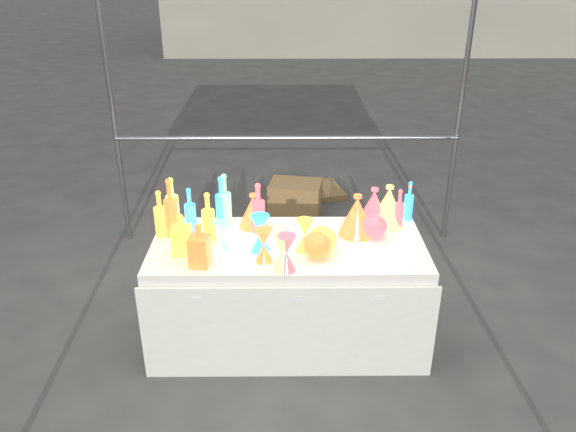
{
  "coord_description": "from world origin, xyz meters",
  "views": [
    {
      "loc": [
        -0.03,
        -3.25,
        2.51
      ],
      "look_at": [
        0.0,
        0.0,
        0.95
      ],
      "focal_mm": 35.0,
      "sensor_mm": 36.0,
      "label": 1
    }
  ],
  "objects_px": {
    "display_table": "(288,292)",
    "decanter_0": "(181,234)",
    "globe_0": "(322,241)",
    "lampshade_0": "(253,210)",
    "hourglass_0": "(264,245)",
    "cardboard_box_closed": "(295,200)",
    "bottle_0": "(160,213)"
  },
  "relations": [
    {
      "from": "decanter_0",
      "to": "globe_0",
      "type": "distance_m",
      "value": 0.89
    },
    {
      "from": "display_table",
      "to": "globe_0",
      "type": "height_order",
      "value": "globe_0"
    },
    {
      "from": "bottle_0",
      "to": "hourglass_0",
      "type": "bearing_deg",
      "value": -26.4
    },
    {
      "from": "cardboard_box_closed",
      "to": "decanter_0",
      "type": "height_order",
      "value": "decanter_0"
    },
    {
      "from": "cardboard_box_closed",
      "to": "lampshade_0",
      "type": "height_order",
      "value": "lampshade_0"
    },
    {
      "from": "decanter_0",
      "to": "hourglass_0",
      "type": "relative_size",
      "value": 1.26
    },
    {
      "from": "display_table",
      "to": "decanter_0",
      "type": "bearing_deg",
      "value": -169.81
    },
    {
      "from": "decanter_0",
      "to": "hourglass_0",
      "type": "height_order",
      "value": "decanter_0"
    },
    {
      "from": "display_table",
      "to": "hourglass_0",
      "type": "relative_size",
      "value": 8.35
    },
    {
      "from": "decanter_0",
      "to": "globe_0",
      "type": "relative_size",
      "value": 1.47
    },
    {
      "from": "cardboard_box_closed",
      "to": "globe_0",
      "type": "xyz_separation_m",
      "value": [
        0.13,
        -2.09,
        0.64
      ]
    },
    {
      "from": "bottle_0",
      "to": "globe_0",
      "type": "bearing_deg",
      "value": -12.56
    },
    {
      "from": "globe_0",
      "to": "decanter_0",
      "type": "bearing_deg",
      "value": -179.08
    },
    {
      "from": "cardboard_box_closed",
      "to": "hourglass_0",
      "type": "xyz_separation_m",
      "value": [
        -0.24,
        -2.2,
        0.67
      ]
    },
    {
      "from": "display_table",
      "to": "lampshade_0",
      "type": "xyz_separation_m",
      "value": [
        -0.24,
        0.27,
        0.5
      ]
    },
    {
      "from": "lampshade_0",
      "to": "bottle_0",
      "type": "bearing_deg",
      "value": -149.69
    },
    {
      "from": "display_table",
      "to": "bottle_0",
      "type": "xyz_separation_m",
      "value": [
        -0.85,
        0.13,
        0.54
      ]
    },
    {
      "from": "hourglass_0",
      "to": "globe_0",
      "type": "xyz_separation_m",
      "value": [
        0.37,
        0.11,
        -0.03
      ]
    },
    {
      "from": "bottle_0",
      "to": "decanter_0",
      "type": "relative_size",
      "value": 1.18
    },
    {
      "from": "decanter_0",
      "to": "hourglass_0",
      "type": "distance_m",
      "value": 0.53
    },
    {
      "from": "display_table",
      "to": "cardboard_box_closed",
      "type": "distance_m",
      "value": 1.99
    },
    {
      "from": "decanter_0",
      "to": "lampshade_0",
      "type": "height_order",
      "value": "decanter_0"
    },
    {
      "from": "hourglass_0",
      "to": "lampshade_0",
      "type": "xyz_separation_m",
      "value": [
        -0.09,
        0.48,
        0.01
      ]
    },
    {
      "from": "bottle_0",
      "to": "globe_0",
      "type": "height_order",
      "value": "bottle_0"
    },
    {
      "from": "lampshade_0",
      "to": "globe_0",
      "type": "bearing_deg",
      "value": -21.35
    },
    {
      "from": "bottle_0",
      "to": "globe_0",
      "type": "distance_m",
      "value": 1.1
    },
    {
      "from": "hourglass_0",
      "to": "cardboard_box_closed",
      "type": "bearing_deg",
      "value": 83.74
    },
    {
      "from": "display_table",
      "to": "globe_0",
      "type": "distance_m",
      "value": 0.51
    },
    {
      "from": "display_table",
      "to": "hourglass_0",
      "type": "bearing_deg",
      "value": -124.86
    },
    {
      "from": "cardboard_box_closed",
      "to": "bottle_0",
      "type": "height_order",
      "value": "bottle_0"
    },
    {
      "from": "hourglass_0",
      "to": "globe_0",
      "type": "distance_m",
      "value": 0.38
    },
    {
      "from": "globe_0",
      "to": "lampshade_0",
      "type": "distance_m",
      "value": 0.59
    }
  ]
}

